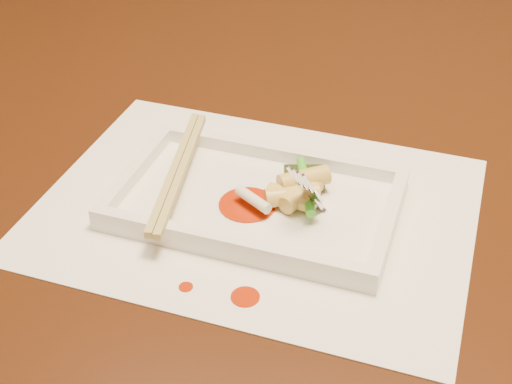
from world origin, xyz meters
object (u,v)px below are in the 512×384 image
(table, at_px, (224,178))
(placemat, at_px, (256,208))
(fork, at_px, (339,137))
(plate_base, at_px, (256,204))
(chopstick_a, at_px, (174,169))

(table, height_order, placemat, placemat)
(placemat, relative_size, fork, 2.86)
(placemat, height_order, plate_base, plate_base)
(table, xyz_separation_m, placemat, (0.10, -0.17, 0.10))
(table, relative_size, chopstick_a, 7.07)
(table, xyz_separation_m, chopstick_a, (0.02, -0.17, 0.13))
(table, xyz_separation_m, fork, (0.17, -0.15, 0.18))
(plate_base, xyz_separation_m, fork, (0.07, 0.02, 0.08))
(chopstick_a, height_order, fork, fork)
(plate_base, distance_m, fork, 0.11)
(placemat, distance_m, plate_base, 0.00)
(table, bearing_deg, plate_base, -59.49)
(chopstick_a, relative_size, fork, 1.41)
(placemat, bearing_deg, fork, 14.42)
(chopstick_a, distance_m, fork, 0.16)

